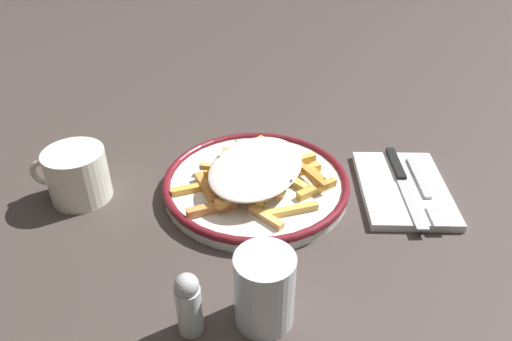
# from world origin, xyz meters

# --- Properties ---
(ground_plane) EXTENTS (2.60, 2.60, 0.00)m
(ground_plane) POSITION_xyz_m (0.00, 0.00, 0.00)
(ground_plane) COLOR #403632
(plate) EXTENTS (0.30, 0.30, 0.03)m
(plate) POSITION_xyz_m (0.00, 0.00, 0.01)
(plate) COLOR white
(plate) RESTS_ON ground_plane
(fries_heap) EXTENTS (0.26, 0.23, 0.04)m
(fries_heap) POSITION_xyz_m (0.00, 0.01, 0.04)
(fries_heap) COLOR #DF8F3F
(fries_heap) RESTS_ON plate
(napkin) EXTENTS (0.14, 0.20, 0.01)m
(napkin) POSITION_xyz_m (-0.23, 0.00, 0.01)
(napkin) COLOR white
(napkin) RESTS_ON ground_plane
(fork) EXTENTS (0.02, 0.18, 0.00)m
(fork) POSITION_xyz_m (-0.26, 0.02, 0.01)
(fork) COLOR silver
(fork) RESTS_ON napkin
(knife) EXTENTS (0.02, 0.21, 0.01)m
(knife) POSITION_xyz_m (-0.23, -0.02, 0.02)
(knife) COLOR black
(knife) RESTS_ON napkin
(water_glass) EXTENTS (0.07, 0.07, 0.10)m
(water_glass) POSITION_xyz_m (-0.01, 0.25, 0.05)
(water_glass) COLOR silver
(water_glass) RESTS_ON ground_plane
(coffee_mug) EXTENTS (0.12, 0.09, 0.08)m
(coffee_mug) POSITION_xyz_m (0.27, 0.02, 0.04)
(coffee_mug) COLOR white
(coffee_mug) RESTS_ON ground_plane
(salt_shaker) EXTENTS (0.03, 0.03, 0.08)m
(salt_shaker) POSITION_xyz_m (0.07, 0.27, 0.04)
(salt_shaker) COLOR silver
(salt_shaker) RESTS_ON ground_plane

